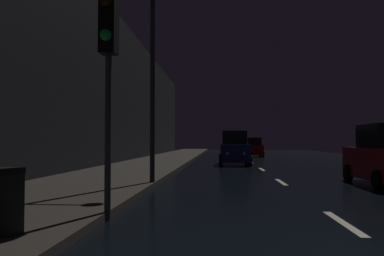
{
  "coord_description": "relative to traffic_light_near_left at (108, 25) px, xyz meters",
  "views": [
    {
      "loc": [
        -2.2,
        -4.25,
        1.46
      ],
      "look_at": [
        -3.67,
        16.61,
        2.19
      ],
      "focal_mm": 36.81,
      "sensor_mm": 36.0,
      "label": 1
    }
  ],
  "objects": [
    {
      "name": "traffic_light_near_left",
      "position": [
        0.0,
        0.0,
        0.0
      ],
      "size": [
        0.32,
        0.46,
        5.01
      ],
      "rotation": [
        0.0,
        0.0,
        -1.6
      ],
      "color": "#38383A",
      "rests_on": "ground"
    },
    {
      "name": "car_distant_taillights",
      "position": [
        5.45,
        31.6,
        -2.81
      ],
      "size": [
        1.69,
        3.67,
        1.85
      ],
      "rotation": [
        0.0,
        0.0,
        1.57
      ],
      "color": "maroon",
      "rests_on": "ground"
    },
    {
      "name": "streetlamp_overhead",
      "position": [
        0.35,
        5.47,
        1.19
      ],
      "size": [
        1.7,
        0.44,
        7.33
      ],
      "color": "#2D2D30",
      "rests_on": "ground"
    },
    {
      "name": "sidewalk_left",
      "position": [
        -2.2,
        21.54,
        -3.58
      ],
      "size": [
        4.4,
        84.0,
        0.15
      ],
      "primitive_type": "cube",
      "color": "#38332B",
      "rests_on": "ground"
    },
    {
      "name": "building_facade_left",
      "position": [
        -4.8,
        18.04,
        1.17
      ],
      "size": [
        0.8,
        63.0,
        9.66
      ],
      "primitive_type": "cube",
      "color": "black",
      "rests_on": "ground"
    },
    {
      "name": "ground",
      "position": [
        4.29,
        21.54,
        -3.66
      ],
      "size": [
        25.38,
        84.0,
        0.02
      ],
      "primitive_type": "cube",
      "color": "black"
    },
    {
      "name": "lane_centerline",
      "position": [
        4.29,
        12.57,
        -3.65
      ],
      "size": [
        0.16,
        23.56,
        0.01
      ],
      "color": "beige",
      "rests_on": "ground"
    },
    {
      "name": "trash_bin_curbside",
      "position": [
        -0.97,
        -1.78,
        -3.04
      ],
      "size": [
        0.55,
        0.55,
        0.93
      ],
      "color": "black",
      "rests_on": "sidewalk_left"
    },
    {
      "name": "car_approaching_headlights",
      "position": [
        3.03,
        17.92,
        -2.68
      ],
      "size": [
        1.96,
        4.24,
        2.14
      ],
      "rotation": [
        0.0,
        0.0,
        -1.57
      ],
      "color": "#141E51",
      "rests_on": "ground"
    }
  ]
}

